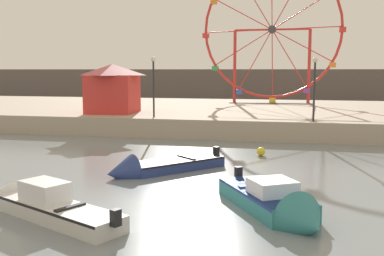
{
  "coord_description": "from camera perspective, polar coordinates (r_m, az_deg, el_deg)",
  "views": [
    {
      "loc": [
        4.22,
        -13.1,
        4.29
      ],
      "look_at": [
        -0.47,
        8.14,
        1.55
      ],
      "focal_mm": 42.98,
      "sensor_mm": 36.0,
      "label": 1
    }
  ],
  "objects": [
    {
      "name": "motorboat_pale_grey",
      "position": [
        14.64,
        -18.45,
        -8.87
      ],
      "size": [
        5.87,
        3.63,
        1.37
      ],
      "rotation": [
        0.0,
        0.0,
        2.69
      ],
      "color": "silver",
      "rests_on": "ground_plane"
    },
    {
      "name": "promenade_lamp_near",
      "position": [
        28.13,
        14.97,
        5.83
      ],
      "size": [
        0.32,
        0.32,
        3.82
      ],
      "color": "#2D2D33",
      "rests_on": "quay_promenade"
    },
    {
      "name": "ferris_wheel_red_frame",
      "position": [
        43.02,
        9.9,
        11.66
      ],
      "size": [
        12.75,
        1.2,
        12.91
      ],
      "color": "red",
      "rests_on": "quay_promenade"
    },
    {
      "name": "distant_town_skyline",
      "position": [
        61.88,
        8.57,
        5.18
      ],
      "size": [
        140.0,
        3.0,
        4.4
      ],
      "primitive_type": "cube",
      "color": "#564C47",
      "rests_on": "ground_plane"
    },
    {
      "name": "motorboat_teal_painted",
      "position": [
        14.03,
        10.68,
        -9.3
      ],
      "size": [
        3.83,
        5.09,
        1.47
      ],
      "rotation": [
        0.0,
        0.0,
        5.24
      ],
      "color": "teal",
      "rests_on": "ground_plane"
    },
    {
      "name": "motorboat_navy_blue",
      "position": [
        19.44,
        -4.57,
        -4.84
      ],
      "size": [
        4.63,
        5.02,
        1.37
      ],
      "rotation": [
        0.0,
        0.0,
        3.99
      ],
      "color": "navy",
      "rests_on": "ground_plane"
    },
    {
      "name": "ground_plane",
      "position": [
        14.42,
        -5.24,
        -10.15
      ],
      "size": [
        240.0,
        240.0,
        0.0
      ],
      "primitive_type": "plane",
      "color": "slate"
    },
    {
      "name": "promenade_lamp_far",
      "position": [
        29.99,
        -4.8,
        6.23
      ],
      "size": [
        0.32,
        0.32,
        3.92
      ],
      "color": "#2D2D33",
      "rests_on": "quay_promenade"
    },
    {
      "name": "quay_promenade",
      "position": [
        38.48,
        6.1,
        1.68
      ],
      "size": [
        110.0,
        21.02,
        1.24
      ],
      "primitive_type": "cube",
      "color": "tan",
      "rests_on": "ground_plane"
    },
    {
      "name": "mooring_buoy_orange",
      "position": [
        23.41,
        8.55,
        -2.9
      ],
      "size": [
        0.44,
        0.44,
        0.44
      ],
      "primitive_type": "sphere",
      "color": "yellow",
      "rests_on": "ground_plane"
    },
    {
      "name": "carnival_booth_red_striped",
      "position": [
        33.57,
        -9.81,
        4.96
      ],
      "size": [
        3.85,
        4.07,
        3.49
      ],
      "rotation": [
        0.0,
        0.0,
        0.08
      ],
      "color": "red",
      "rests_on": "quay_promenade"
    }
  ]
}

